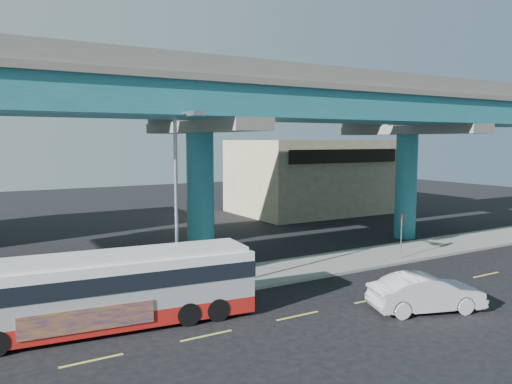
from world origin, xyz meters
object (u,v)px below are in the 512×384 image
transit_bus (110,288)px  stop_sign (402,226)px  street_lamp (181,178)px  sedan (426,293)px

transit_bus → stop_sign: bearing=12.1°
street_lamp → stop_sign: (13.89, 0.75, -3.35)m
sedan → street_lamp: street_lamp is taller
transit_bus → street_lamp: street_lamp is taller
transit_bus → sedan: transit_bus is taller
sedan → stop_sign: size_ratio=1.87×
street_lamp → stop_sign: street_lamp is taller
sedan → street_lamp: 11.14m
sedan → stop_sign: (5.68, 6.69, 1.29)m
street_lamp → stop_sign: 14.31m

